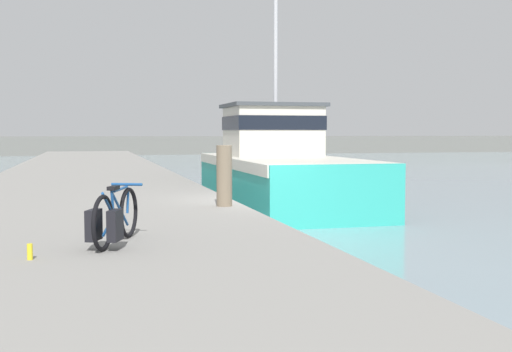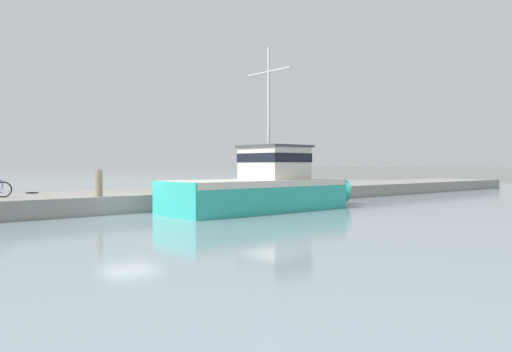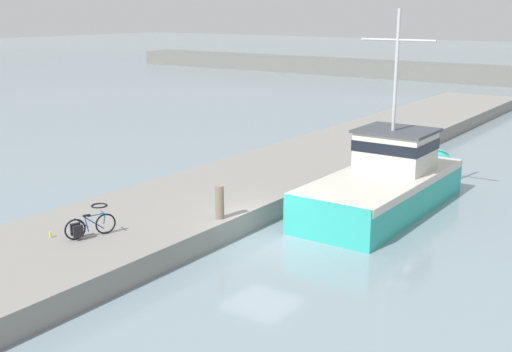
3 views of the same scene
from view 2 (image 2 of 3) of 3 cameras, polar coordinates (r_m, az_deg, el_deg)
ground_plane at (r=23.21m, az=-14.29°, el=-4.44°), size 320.00×320.00×0.00m
dock_pier at (r=26.80m, az=-18.11°, el=-2.79°), size 6.30×80.00×0.85m
fishing_boat_main at (r=25.02m, az=0.88°, el=-1.25°), size 3.64×11.30×8.23m
mooring_post at (r=23.91m, az=-17.50°, el=-0.78°), size 0.32×0.32×1.23m
hose_coil at (r=27.87m, az=-24.21°, el=-1.76°), size 0.61×0.61×0.05m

